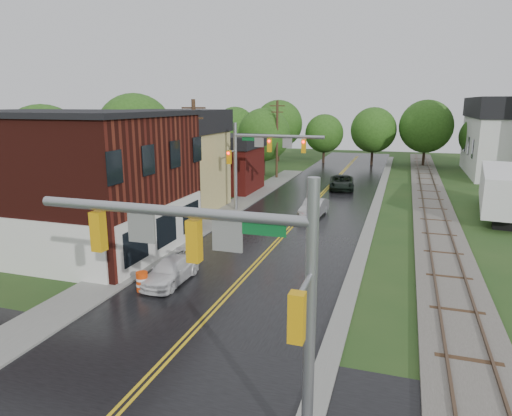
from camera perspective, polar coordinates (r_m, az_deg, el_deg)
The scene contains 21 objects.
main_road at distance 39.28m, azimuth 6.69°, elevation 0.06°, with size 10.00×90.00×0.02m, color black.
cross_road at distance 14.93m, azimuth -17.35°, elevation -23.54°, with size 60.00×9.00×0.02m, color black.
curb_right at distance 43.50m, azimuth 15.00°, elevation 0.97°, with size 0.80×70.00×0.12m, color gray.
sidewalk_left at distance 36.36m, azimuth -4.52°, elevation -0.94°, with size 2.40×50.00×0.12m, color gray.
brick_building at distance 30.43m, azimuth -23.13°, elevation 3.28°, with size 14.30×10.30×8.30m.
yellow_house at distance 38.68m, azimuth -10.64°, elevation 4.55°, with size 8.00×7.00×6.40m, color tan.
darkred_building at distance 46.45m, azimuth -4.19°, elevation 4.89°, with size 7.00×6.00×4.40m, color #3F0F0C.
railroad at distance 43.51m, azimuth 21.06°, elevation 0.68°, with size 3.20×80.00×0.30m.
traffic_signal_near at distance 11.01m, azimuth -4.09°, elevation -7.13°, with size 7.34×0.30×7.20m.
traffic_signal_far at distance 36.43m, azimuth 0.56°, elevation 7.07°, with size 7.34×0.43×7.20m.
utility_pole_b at distance 33.05m, azimuth -7.63°, elevation 5.90°, with size 1.80×0.28×9.00m.
utility_pole_c at distance 53.64m, azimuth 2.64°, elevation 8.71°, with size 1.80×0.28×9.00m.
tree_left_a at distance 40.30m, azimuth -24.82°, elevation 6.66°, with size 6.80×6.80×8.67m.
tree_left_b at distance 46.95m, azimuth -14.75°, elevation 8.90°, with size 7.60×7.60×9.69m.
tree_left_c at distance 52.18m, azimuth -6.15°, elevation 8.30°, with size 6.00×6.00×7.65m.
tree_left_e at distance 56.02m, azimuth 1.12°, elevation 9.00°, with size 6.40×6.40×8.16m.
suv_dark at distance 47.80m, azimuth 10.65°, elevation 3.14°, with size 2.41×5.23×1.45m, color black.
sedan_silver at distance 36.09m, azimuth 7.25°, elevation 0.02°, with size 1.46×4.19×1.38m, color #A2A2A7.
pickup_white at distance 23.26m, azimuth -10.61°, elevation -7.77°, with size 1.64×4.04×1.17m, color white.
semi_trailer at distance 40.59m, azimuth 28.11°, elevation 2.18°, with size 3.85×11.69×3.67m.
construction_barrel at distance 22.51m, azimuth -14.04°, elevation -8.94°, with size 0.54×0.54×0.97m, color #DC3E09.
Camera 1 is at (7.40, -7.56, 8.76)m, focal length 32.00 mm.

